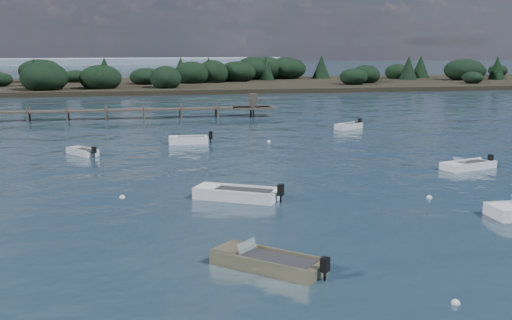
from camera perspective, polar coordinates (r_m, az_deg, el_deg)
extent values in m
plane|color=#172835|center=(88.29, -4.25, 4.75)|extent=(400.00, 400.00, 0.00)
cube|color=white|center=(36.37, -1.74, -3.30)|extent=(4.98, 3.86, 0.78)
cube|color=white|center=(36.90, -4.35, -2.39)|extent=(1.77, 1.96, 0.16)
cube|color=#272729|center=(36.16, -1.18, -2.78)|extent=(3.49, 2.81, 0.13)
cube|color=white|center=(35.51, -2.20, -2.88)|extent=(4.17, 2.41, 0.16)
cube|color=white|center=(37.02, -1.30, -2.32)|extent=(4.17, 2.41, 0.16)
cube|color=black|center=(35.45, 2.20, -2.68)|extent=(0.46, 0.49, 0.62)
cylinder|color=black|center=(35.57, 2.20, -3.53)|extent=(0.15, 0.15, 0.62)
cube|color=white|center=(47.35, 18.33, -0.63)|extent=(4.32, 2.71, 0.63)
cube|color=white|center=(46.18, 17.06, -0.36)|extent=(1.35, 1.61, 0.13)
cube|color=#272729|center=(47.53, 18.62, -0.24)|extent=(2.99, 2.02, 0.11)
cube|color=white|center=(46.82, 18.99, -0.33)|extent=(3.88, 1.36, 0.13)
cube|color=white|center=(47.76, 17.73, -0.05)|extent=(3.88, 1.36, 0.13)
cube|color=black|center=(48.90, 20.13, 0.17)|extent=(0.33, 0.37, 0.49)
cylinder|color=black|center=(48.98, 20.10, -0.32)|extent=(0.11, 0.11, 0.49)
cube|color=silver|center=(46.60, 17.63, -0.03)|extent=(0.48, 1.09, 0.38)
cube|color=white|center=(56.35, -6.03, 1.58)|extent=(3.46, 1.52, 0.79)
cube|color=white|center=(56.25, -7.35, 2.01)|extent=(0.87, 1.26, 0.16)
cube|color=#272729|center=(56.30, -5.76, 1.96)|extent=(2.36, 1.20, 0.14)
cube|color=white|center=(55.67, -6.01, 1.95)|extent=(3.40, 0.30, 0.16)
cube|color=white|center=(56.88, -6.06, 2.14)|extent=(3.40, 0.30, 0.16)
cube|color=black|center=(56.36, -4.06, 2.23)|extent=(0.34, 0.40, 0.62)
cylinder|color=black|center=(56.44, -4.05, 1.68)|extent=(0.12, 0.12, 0.62)
cube|color=brown|center=(25.54, 1.08, -9.37)|extent=(4.43, 4.32, 0.69)
cube|color=brown|center=(26.30, -2.14, -7.86)|extent=(1.82, 1.84, 0.14)
cube|color=#272729|center=(25.26, 1.79, -8.83)|extent=(3.15, 3.08, 0.12)
cube|color=brown|center=(24.79, 0.14, -9.01)|extent=(3.37, 3.19, 0.14)
cube|color=brown|center=(26.04, 1.99, -8.05)|extent=(3.37, 3.19, 0.14)
cube|color=black|center=(24.25, 6.15, -9.23)|extent=(0.43, 0.43, 0.54)
cylinder|color=black|center=(24.41, 6.13, -10.28)|extent=(0.14, 0.14, 0.54)
cube|color=silver|center=(25.84, -0.81, -7.64)|extent=(0.94, 0.98, 0.41)
cube|color=silver|center=(52.29, -15.16, 0.55)|extent=(2.68, 3.05, 0.64)
cube|color=silver|center=(53.16, -15.82, 1.09)|extent=(1.27, 1.19, 0.13)
cube|color=#272729|center=(52.04, -15.04, 0.85)|extent=(1.93, 2.16, 0.11)
cube|color=silver|center=(51.95, -15.69, 0.88)|extent=(1.81, 2.42, 0.13)
cube|color=silver|center=(52.51, -14.69, 1.03)|extent=(1.81, 2.42, 0.13)
cube|color=black|center=(50.82, -14.20, 0.87)|extent=(0.40, 0.39, 0.50)
cylinder|color=black|center=(50.90, -14.18, 0.39)|extent=(0.13, 0.13, 0.50)
cube|color=white|center=(34.75, 21.22, -3.94)|extent=(1.25, 1.75, 0.15)
cube|color=silver|center=(66.19, 8.23, 2.84)|extent=(3.26, 2.59, 0.71)
cube|color=silver|center=(65.26, 7.57, 3.12)|extent=(1.19, 1.32, 0.14)
cube|color=#272729|center=(66.33, 8.37, 3.15)|extent=(2.29, 1.89, 0.12)
cube|color=silver|center=(65.78, 8.60, 3.15)|extent=(2.70, 1.64, 0.14)
cube|color=silver|center=(66.49, 7.88, 3.25)|extent=(2.70, 1.64, 0.14)
cube|color=black|center=(67.45, 9.21, 3.42)|extent=(0.42, 0.44, 0.56)
cylinder|color=black|center=(67.51, 9.20, 3.01)|extent=(0.14, 0.14, 0.56)
sphere|color=silver|center=(23.34, 17.31, -12.10)|extent=(0.32, 0.32, 0.32)
sphere|color=silver|center=(37.92, 15.14, -3.27)|extent=(0.32, 0.32, 0.32)
sphere|color=silver|center=(37.44, -11.80, -3.30)|extent=(0.32, 0.32, 0.32)
sphere|color=silver|center=(56.99, 1.16, 1.62)|extent=(0.32, 0.32, 0.32)
cube|color=#494035|center=(76.98, -0.25, 4.68)|extent=(5.00, 3.20, 0.18)
cube|color=#494035|center=(76.89, -0.25, 5.35)|extent=(0.80, 0.80, 1.60)
cylinder|color=#494035|center=(75.78, -19.66, 3.52)|extent=(0.20, 0.20, 2.20)
cylinder|color=#494035|center=(77.46, -19.47, 3.67)|extent=(0.20, 0.20, 2.20)
cylinder|color=#494035|center=(75.24, -16.44, 3.66)|extent=(0.20, 0.20, 2.20)
cylinder|color=#494035|center=(76.93, -16.32, 3.81)|extent=(0.20, 0.20, 2.20)
cylinder|color=#494035|center=(74.95, -13.19, 3.79)|extent=(0.20, 0.20, 2.20)
cylinder|color=#494035|center=(76.64, -13.14, 3.93)|extent=(0.20, 0.20, 2.20)
cylinder|color=#494035|center=(74.89, -9.92, 3.90)|extent=(0.20, 0.20, 2.20)
cylinder|color=#494035|center=(76.59, -9.95, 4.05)|extent=(0.20, 0.20, 2.20)
cylinder|color=#494035|center=(75.08, -6.66, 4.01)|extent=(0.20, 0.20, 2.20)
cylinder|color=#494035|center=(76.78, -6.75, 4.14)|extent=(0.20, 0.20, 2.20)
cylinder|color=#494035|center=(75.51, -3.42, 4.09)|extent=(0.20, 0.20, 2.20)
cylinder|color=#494035|center=(77.20, -3.59, 4.23)|extent=(0.20, 0.20, 2.20)
cylinder|color=#494035|center=(76.18, -0.23, 4.17)|extent=(0.20, 0.20, 2.20)
cylinder|color=#494035|center=(77.85, -0.46, 4.30)|extent=(0.20, 0.20, 2.20)
cube|color=black|center=(132.32, 4.57, 6.64)|extent=(190.00, 40.00, 1.60)
ellipsoid|color=black|center=(132.16, 4.59, 7.85)|extent=(180.50, 36.00, 4.40)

